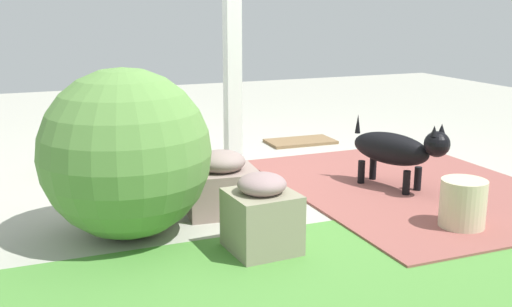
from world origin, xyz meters
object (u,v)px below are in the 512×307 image
stone_planter_far (262,215)px  doormat (300,141)px  dog (397,149)px  ceramic_urn (463,205)px  porch_pillar (232,23)px  terracotta_pot_broad (78,143)px  stone_planter_nearest (172,140)px  round_shrub (126,154)px  stone_planter_mid (221,185)px

stone_planter_far → doormat: (-1.42, -2.39, -0.20)m
dog → ceramic_urn: size_ratio=2.48×
porch_pillar → doormat: bearing=-135.8°
doormat → terracotta_pot_broad: bearing=8.6°
stone_planter_nearest → stone_planter_far: 2.12m
porch_pillar → dog: 1.53m
porch_pillar → ceramic_urn: size_ratio=7.79×
stone_planter_nearest → porch_pillar: bearing=108.9°
round_shrub → terracotta_pot_broad: size_ratio=2.38×
dog → ceramic_urn: 0.85m
stone_planter_mid → terracotta_pot_broad: 1.56m
stone_planter_mid → terracotta_pot_broad: same height
stone_planter_far → doormat: bearing=-120.7°
porch_pillar → stone_planter_mid: size_ratio=4.83×
doormat → ceramic_urn: bearing=86.9°
round_shrub → ceramic_urn: (-1.93, 0.68, -0.35)m
stone_planter_mid → round_shrub: (0.65, 0.19, 0.32)m
stone_planter_nearest → ceramic_urn: size_ratio=1.50×
stone_planter_nearest → doormat: 1.43m
stone_planter_far → porch_pillar: bearing=-103.2°
round_shrub → doormat: bearing=-138.0°
stone_planter_far → ceramic_urn: bearing=173.3°
doormat → round_shrub: bearing=42.0°
stone_planter_far → round_shrub: (0.65, -0.53, 0.30)m
porch_pillar → stone_planter_far: porch_pillar is taller
round_shrub → terracotta_pot_broad: (0.12, -1.54, -0.25)m
round_shrub → dog: round_shrub is taller
stone_planter_mid → doormat: 2.21m
round_shrub → dog: (-2.02, -0.16, -0.19)m
ceramic_urn → doormat: ceramic_urn is taller
doormat → stone_planter_mid: bearing=49.8°
stone_planter_mid → dog: (-1.37, 0.03, 0.13)m
terracotta_pot_broad → ceramic_urn: size_ratio=1.35×
stone_planter_nearest → doormat: bearing=-168.9°
stone_planter_far → doormat: 2.79m
round_shrub → stone_planter_nearest: bearing=-113.0°
stone_planter_far → ceramic_urn: size_ratio=1.44×
stone_planter_nearest → stone_planter_far: (0.03, 2.12, 0.01)m
porch_pillar → doormat: porch_pillar is taller
ceramic_urn → dog: bearing=-96.0°
terracotta_pot_broad → dog: dog is taller
terracotta_pot_broad → dog: (-2.14, 1.38, 0.06)m
stone_planter_nearest → round_shrub: 1.76m
stone_planter_mid → ceramic_urn: 1.54m
porch_pillar → round_shrub: size_ratio=2.43×
dog → ceramic_urn: bearing=84.0°
stone_planter_mid → round_shrub: 0.75m
stone_planter_mid → terracotta_pot_broad: size_ratio=1.20×
porch_pillar → terracotta_pot_broad: size_ratio=5.79×
porch_pillar → dog: bearing=149.6°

